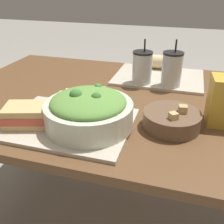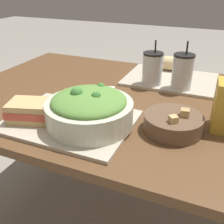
{
  "view_description": "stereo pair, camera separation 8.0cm",
  "coord_description": "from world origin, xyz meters",
  "px_view_note": "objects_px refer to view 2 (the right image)",
  "views": [
    {
      "loc": [
        0.2,
        -0.92,
        1.14
      ],
      "look_at": [
        0.0,
        -0.24,
        0.77
      ],
      "focal_mm": 42.0,
      "sensor_mm": 36.0,
      "label": 1
    },
    {
      "loc": [
        0.28,
        -0.9,
        1.14
      ],
      "look_at": [
        0.0,
        -0.24,
        0.77
      ],
      "focal_mm": 42.0,
      "sensor_mm": 36.0,
      "label": 2
    }
  ],
  "objects_px": {
    "soup_bowl": "(173,122)",
    "napkin_folded": "(95,92)",
    "salad_bowl": "(89,109)",
    "sandwich_near": "(32,111)",
    "baguette_near": "(89,97)",
    "drink_cup_dark": "(152,70)",
    "drink_cup_red": "(182,73)",
    "baguette_far": "(178,64)"
  },
  "relations": [
    {
      "from": "baguette_near",
      "to": "napkin_folded",
      "type": "distance_m",
      "value": 0.16
    },
    {
      "from": "salad_bowl",
      "to": "drink_cup_dark",
      "type": "distance_m",
      "value": 0.42
    },
    {
      "from": "salad_bowl",
      "to": "drink_cup_dark",
      "type": "bearing_deg",
      "value": 78.09
    },
    {
      "from": "drink_cup_dark",
      "to": "drink_cup_red",
      "type": "distance_m",
      "value": 0.13
    },
    {
      "from": "soup_bowl",
      "to": "sandwich_near",
      "type": "distance_m",
      "value": 0.45
    },
    {
      "from": "soup_bowl",
      "to": "drink_cup_dark",
      "type": "bearing_deg",
      "value": 115.44
    },
    {
      "from": "baguette_far",
      "to": "napkin_folded",
      "type": "distance_m",
      "value": 0.46
    },
    {
      "from": "soup_bowl",
      "to": "drink_cup_dark",
      "type": "xyz_separation_m",
      "value": [
        -0.16,
        0.34,
        0.05
      ]
    },
    {
      "from": "drink_cup_red",
      "to": "drink_cup_dark",
      "type": "bearing_deg",
      "value": 180.0
    },
    {
      "from": "baguette_far",
      "to": "drink_cup_dark",
      "type": "xyz_separation_m",
      "value": [
        -0.07,
        -0.22,
        0.03
      ]
    },
    {
      "from": "salad_bowl",
      "to": "drink_cup_red",
      "type": "distance_m",
      "value": 0.47
    },
    {
      "from": "sandwich_near",
      "to": "baguette_near",
      "type": "bearing_deg",
      "value": 35.67
    },
    {
      "from": "drink_cup_dark",
      "to": "napkin_folded",
      "type": "bearing_deg",
      "value": -141.82
    },
    {
      "from": "baguette_near",
      "to": "drink_cup_dark",
      "type": "relative_size",
      "value": 0.94
    },
    {
      "from": "drink_cup_dark",
      "to": "drink_cup_red",
      "type": "relative_size",
      "value": 0.97
    },
    {
      "from": "salad_bowl",
      "to": "napkin_folded",
      "type": "height_order",
      "value": "salad_bowl"
    },
    {
      "from": "salad_bowl",
      "to": "napkin_folded",
      "type": "relative_size",
      "value": 1.33
    },
    {
      "from": "drink_cup_dark",
      "to": "baguette_far",
      "type": "bearing_deg",
      "value": 71.9
    },
    {
      "from": "napkin_folded",
      "to": "baguette_near",
      "type": "bearing_deg",
      "value": -70.61
    },
    {
      "from": "sandwich_near",
      "to": "baguette_far",
      "type": "distance_m",
      "value": 0.76
    },
    {
      "from": "soup_bowl",
      "to": "sandwich_near",
      "type": "height_order",
      "value": "same"
    },
    {
      "from": "drink_cup_dark",
      "to": "drink_cup_red",
      "type": "xyz_separation_m",
      "value": [
        0.13,
        0.0,
        0.0
      ]
    },
    {
      "from": "sandwich_near",
      "to": "baguette_far",
      "type": "height_order",
      "value": "baguette_far"
    },
    {
      "from": "salad_bowl",
      "to": "napkin_folded",
      "type": "distance_m",
      "value": 0.29
    },
    {
      "from": "salad_bowl",
      "to": "drink_cup_red",
      "type": "height_order",
      "value": "drink_cup_red"
    },
    {
      "from": "soup_bowl",
      "to": "napkin_folded",
      "type": "relative_size",
      "value": 0.88
    },
    {
      "from": "drink_cup_red",
      "to": "napkin_folded",
      "type": "relative_size",
      "value": 0.96
    },
    {
      "from": "baguette_far",
      "to": "napkin_folded",
      "type": "height_order",
      "value": "baguette_far"
    },
    {
      "from": "baguette_far",
      "to": "drink_cup_dark",
      "type": "distance_m",
      "value": 0.23
    },
    {
      "from": "salad_bowl",
      "to": "sandwich_near",
      "type": "relative_size",
      "value": 1.6
    },
    {
      "from": "sandwich_near",
      "to": "drink_cup_dark",
      "type": "distance_m",
      "value": 0.54
    },
    {
      "from": "drink_cup_dark",
      "to": "napkin_folded",
      "type": "height_order",
      "value": "drink_cup_dark"
    },
    {
      "from": "drink_cup_dark",
      "to": "drink_cup_red",
      "type": "height_order",
      "value": "drink_cup_red"
    },
    {
      "from": "soup_bowl",
      "to": "baguette_near",
      "type": "distance_m",
      "value": 0.31
    },
    {
      "from": "salad_bowl",
      "to": "sandwich_near",
      "type": "height_order",
      "value": "salad_bowl"
    },
    {
      "from": "soup_bowl",
      "to": "drink_cup_dark",
      "type": "height_order",
      "value": "drink_cup_dark"
    },
    {
      "from": "baguette_far",
      "to": "drink_cup_red",
      "type": "bearing_deg",
      "value": -167.93
    },
    {
      "from": "baguette_far",
      "to": "napkin_folded",
      "type": "bearing_deg",
      "value": 142.68
    },
    {
      "from": "drink_cup_dark",
      "to": "napkin_folded",
      "type": "relative_size",
      "value": 0.92
    },
    {
      "from": "baguette_near",
      "to": "drink_cup_red",
      "type": "distance_m",
      "value": 0.41
    },
    {
      "from": "sandwich_near",
      "to": "baguette_near",
      "type": "xyz_separation_m",
      "value": [
        0.12,
        0.16,
        0.0
      ]
    },
    {
      "from": "baguette_near",
      "to": "drink_cup_dark",
      "type": "height_order",
      "value": "drink_cup_dark"
    }
  ]
}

